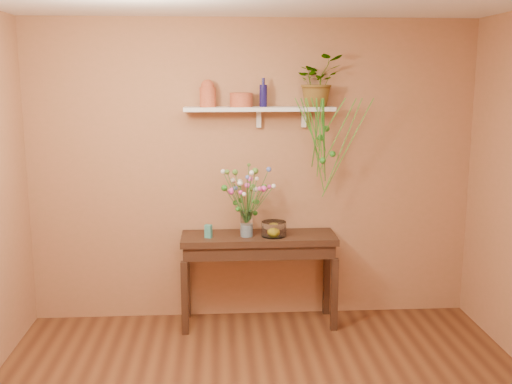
{
  "coord_description": "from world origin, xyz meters",
  "views": [
    {
      "loc": [
        -0.31,
        -3.37,
        2.2
      ],
      "look_at": [
        0.0,
        1.55,
        1.25
      ],
      "focal_mm": 42.34,
      "sensor_mm": 36.0,
      "label": 1
    }
  ],
  "objects": [
    {
      "name": "carton",
      "position": [
        -0.4,
        1.7,
        0.88
      ],
      "size": [
        0.07,
        0.06,
        0.11
      ],
      "primitive_type": "cube",
      "rotation": [
        0.0,
        0.0,
        -0.4
      ],
      "color": "teal",
      "rests_on": "sideboard"
    },
    {
      "name": "blue_bottle",
      "position": [
        0.08,
        1.87,
        2.04
      ],
      "size": [
        0.08,
        0.08,
        0.25
      ],
      "color": "#130F43",
      "rests_on": "wall_shelf"
    },
    {
      "name": "terracotta_jug",
      "position": [
        -0.39,
        1.88,
        2.05
      ],
      "size": [
        0.16,
        0.16,
        0.23
      ],
      "color": "#BF5537",
      "rests_on": "wall_shelf"
    },
    {
      "name": "glass_bowl",
      "position": [
        0.17,
        1.71,
        0.88
      ],
      "size": [
        0.22,
        0.22,
        0.13
      ],
      "color": "white",
      "rests_on": "sideboard"
    },
    {
      "name": "terracotta_pot",
      "position": [
        -0.11,
        1.89,
        2.0
      ],
      "size": [
        0.24,
        0.24,
        0.12
      ],
      "primitive_type": "cylinder",
      "rotation": [
        0.0,
        0.0,
        -0.26
      ],
      "color": "#BF5537",
      "rests_on": "wall_shelf"
    },
    {
      "name": "lemon",
      "position": [
        0.16,
        1.7,
        0.87
      ],
      "size": [
        0.08,
        0.08,
        0.08
      ],
      "primitive_type": "sphere",
      "color": "yellow",
      "rests_on": "glass_bowl"
    },
    {
      "name": "plant_fronds",
      "position": [
        0.6,
        1.74,
        1.66
      ],
      "size": [
        0.67,
        0.38,
        0.86
      ],
      "color": "#29701C",
      "rests_on": "wall_shelf"
    },
    {
      "name": "glass_vase",
      "position": [
        -0.07,
        1.72,
        0.92
      ],
      "size": [
        0.11,
        0.11,
        0.23
      ],
      "color": "white",
      "rests_on": "sideboard"
    },
    {
      "name": "spider_plant",
      "position": [
        0.56,
        1.89,
        2.16
      ],
      "size": [
        0.48,
        0.45,
        0.44
      ],
      "primitive_type": "imported",
      "rotation": [
        0.0,
        0.0,
        0.3
      ],
      "color": "#29701C",
      "rests_on": "wall_shelf"
    },
    {
      "name": "bouquet",
      "position": [
        -0.07,
        1.73,
        1.25
      ],
      "size": [
        0.47,
        0.46,
        0.5
      ],
      "color": "#386B28",
      "rests_on": "glass_vase"
    },
    {
      "name": "room",
      "position": [
        0.0,
        0.0,
        1.35
      ],
      "size": [
        4.04,
        4.04,
        2.7
      ],
      "color": "brown",
      "rests_on": "ground"
    },
    {
      "name": "wall_shelf",
      "position": [
        0.06,
        1.87,
        1.92
      ],
      "size": [
        1.3,
        0.24,
        0.19
      ],
      "color": "white",
      "rests_on": "room"
    },
    {
      "name": "sideboard",
      "position": [
        0.04,
        1.76,
        0.7
      ],
      "size": [
        1.36,
        0.44,
        0.82
      ],
      "color": "#3B2418",
      "rests_on": "ground"
    }
  ]
}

